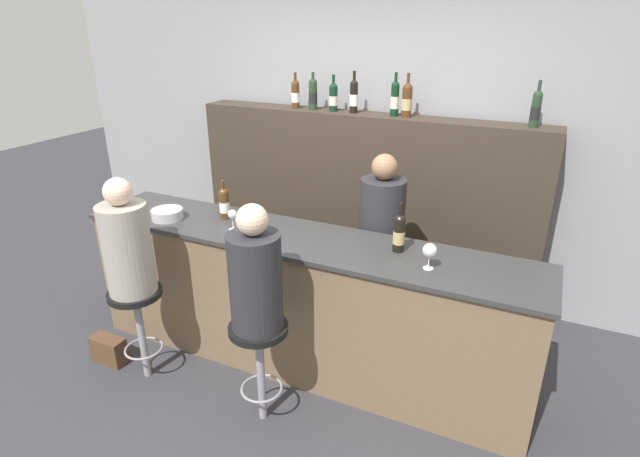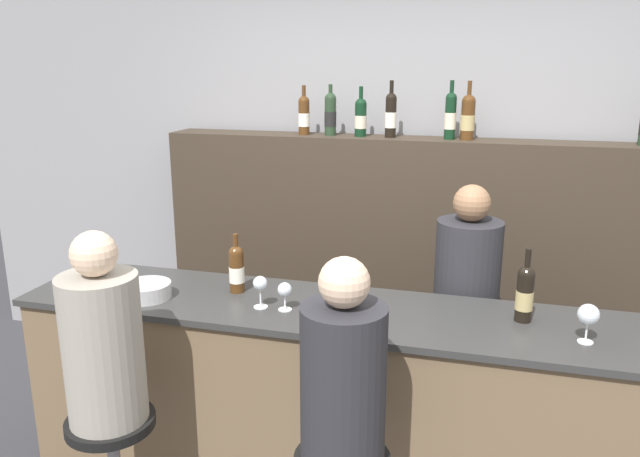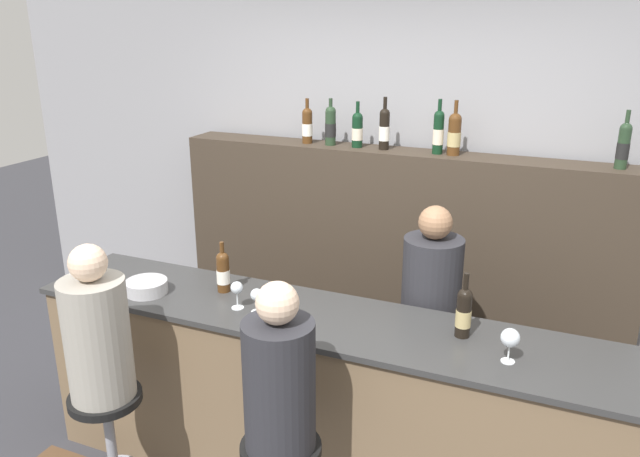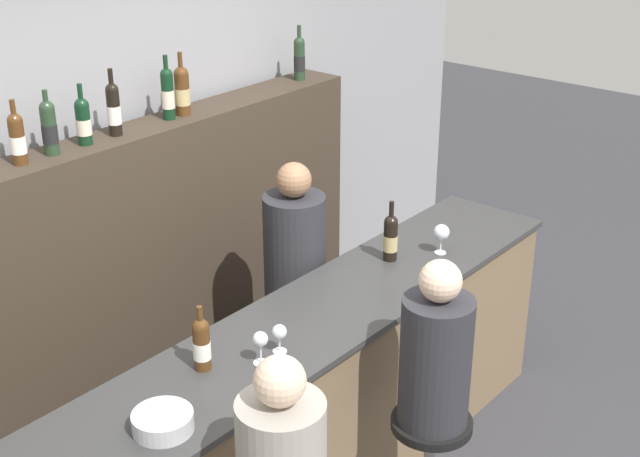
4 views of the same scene
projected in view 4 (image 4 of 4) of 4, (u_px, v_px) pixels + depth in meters
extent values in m
cube|color=gray|center=(111.00, 178.00, 4.69)|extent=(6.40, 0.05, 2.60)
cube|color=brown|center=(319.00, 409.00, 4.19)|extent=(3.13, 0.55, 0.97)
cube|color=#333333|center=(319.00, 317.00, 3.99)|extent=(3.17, 0.59, 0.03)
cube|color=#382D23|center=(146.00, 274.00, 4.76)|extent=(2.98, 0.28, 1.61)
cylinder|color=#4C2D14|center=(202.00, 348.00, 3.54)|extent=(0.07, 0.07, 0.19)
cylinder|color=white|center=(202.00, 350.00, 3.54)|extent=(0.07, 0.07, 0.08)
sphere|color=#4C2D14|center=(201.00, 327.00, 3.50)|extent=(0.07, 0.07, 0.07)
cylinder|color=#4C2D14|center=(200.00, 315.00, 3.48)|extent=(0.02, 0.02, 0.08)
cylinder|color=black|center=(390.00, 241.00, 4.44)|extent=(0.07, 0.07, 0.21)
cylinder|color=tan|center=(390.00, 243.00, 4.44)|extent=(0.07, 0.07, 0.08)
sphere|color=black|center=(391.00, 222.00, 4.40)|extent=(0.07, 0.07, 0.07)
cylinder|color=black|center=(391.00, 211.00, 4.37)|extent=(0.02, 0.02, 0.10)
cylinder|color=#4C2D14|center=(18.00, 142.00, 3.94)|extent=(0.07, 0.07, 0.20)
cylinder|color=white|center=(18.00, 145.00, 3.94)|extent=(0.07, 0.07, 0.08)
sphere|color=#4C2D14|center=(15.00, 121.00, 3.90)|extent=(0.07, 0.07, 0.07)
cylinder|color=#4C2D14|center=(13.00, 109.00, 3.87)|extent=(0.02, 0.02, 0.08)
cylinder|color=#233823|center=(50.00, 131.00, 4.05)|extent=(0.07, 0.07, 0.22)
cylinder|color=black|center=(50.00, 134.00, 4.05)|extent=(0.07, 0.07, 0.09)
sphere|color=#233823|center=(47.00, 108.00, 4.01)|extent=(0.07, 0.07, 0.07)
cylinder|color=#233823|center=(45.00, 97.00, 3.99)|extent=(0.02, 0.02, 0.07)
cylinder|color=black|center=(84.00, 125.00, 4.19)|extent=(0.07, 0.07, 0.19)
cylinder|color=beige|center=(84.00, 127.00, 4.19)|extent=(0.07, 0.07, 0.08)
sphere|color=black|center=(81.00, 105.00, 4.15)|extent=(0.07, 0.07, 0.07)
cylinder|color=black|center=(80.00, 93.00, 4.12)|extent=(0.02, 0.02, 0.09)
cylinder|color=black|center=(114.00, 113.00, 4.31)|extent=(0.06, 0.06, 0.23)
cylinder|color=white|center=(114.00, 115.00, 4.31)|extent=(0.07, 0.07, 0.09)
sphere|color=black|center=(112.00, 90.00, 4.26)|extent=(0.06, 0.06, 0.06)
cylinder|color=black|center=(111.00, 78.00, 4.24)|extent=(0.02, 0.02, 0.09)
cylinder|color=black|center=(168.00, 97.00, 4.55)|extent=(0.06, 0.06, 0.23)
cylinder|color=beige|center=(168.00, 99.00, 4.55)|extent=(0.07, 0.07, 0.09)
sphere|color=black|center=(166.00, 74.00, 4.50)|extent=(0.06, 0.06, 0.06)
cylinder|color=black|center=(165.00, 63.00, 4.48)|extent=(0.02, 0.02, 0.09)
cylinder|color=#4C2D14|center=(182.00, 95.00, 4.62)|extent=(0.08, 0.08, 0.22)
cylinder|color=tan|center=(182.00, 97.00, 4.62)|extent=(0.08, 0.08, 0.09)
sphere|color=#4C2D14|center=(181.00, 74.00, 4.58)|extent=(0.08, 0.08, 0.08)
cylinder|color=#4C2D14|center=(180.00, 62.00, 4.55)|extent=(0.02, 0.02, 0.10)
cylinder|color=#233823|center=(299.00, 61.00, 5.27)|extent=(0.07, 0.07, 0.22)
cylinder|color=black|center=(299.00, 63.00, 5.28)|extent=(0.07, 0.07, 0.09)
sphere|color=#233823|center=(299.00, 43.00, 5.23)|extent=(0.07, 0.07, 0.07)
cylinder|color=#233823|center=(299.00, 33.00, 5.20)|extent=(0.02, 0.02, 0.09)
cylinder|color=silver|center=(261.00, 363.00, 3.61)|extent=(0.06, 0.06, 0.00)
cylinder|color=silver|center=(261.00, 354.00, 3.59)|extent=(0.01, 0.01, 0.08)
sphere|color=silver|center=(260.00, 339.00, 3.56)|extent=(0.06, 0.06, 0.06)
cylinder|color=silver|center=(280.00, 351.00, 3.69)|extent=(0.06, 0.06, 0.00)
cylinder|color=silver|center=(280.00, 344.00, 3.68)|extent=(0.01, 0.01, 0.06)
sphere|color=silver|center=(279.00, 332.00, 3.65)|extent=(0.06, 0.06, 0.06)
cylinder|color=silver|center=(440.00, 253.00, 4.55)|extent=(0.06, 0.06, 0.00)
cylinder|color=silver|center=(441.00, 246.00, 4.53)|extent=(0.01, 0.01, 0.07)
sphere|color=silver|center=(441.00, 232.00, 4.50)|extent=(0.08, 0.08, 0.08)
cylinder|color=#B7B7BC|center=(163.00, 422.00, 3.20)|extent=(0.22, 0.22, 0.07)
sphere|color=beige|center=(280.00, 381.00, 2.84)|extent=(0.17, 0.17, 0.17)
cylinder|color=black|center=(432.00, 423.00, 3.79)|extent=(0.35, 0.35, 0.04)
cylinder|color=#28282D|center=(435.00, 362.00, 3.67)|extent=(0.30, 0.30, 0.58)
sphere|color=beige|center=(440.00, 281.00, 3.52)|extent=(0.17, 0.17, 0.17)
cylinder|color=#28282D|center=(295.00, 311.00, 4.69)|extent=(0.32, 0.32, 1.31)
sphere|color=#936B4C|center=(294.00, 180.00, 4.39)|extent=(0.18, 0.18, 0.18)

